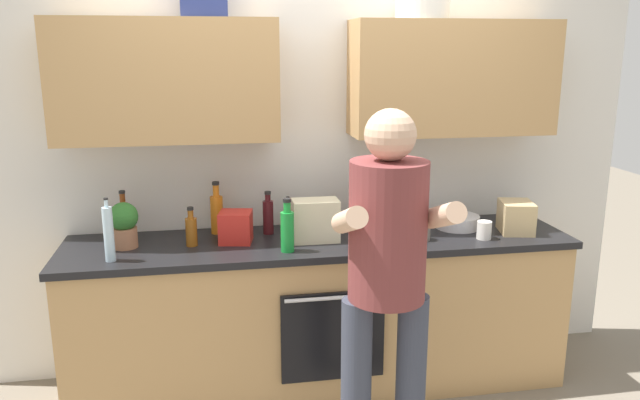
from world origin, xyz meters
TOP-DOWN VIEW (x-y plane):
  - ground_plane at (0.00, 0.00)m, footprint 12.00×12.00m
  - back_wall_unit at (-0.00, 0.27)m, footprint 4.00×0.38m
  - counter at (0.00, -0.00)m, footprint 2.84×0.67m
  - person_standing at (0.15, -0.82)m, footprint 0.49×0.45m
  - bottle_syrup at (-0.71, 0.00)m, footprint 0.06×0.06m
  - bottle_wine at (-0.28, 0.15)m, footprint 0.06×0.06m
  - bottle_soda at (-0.21, -0.19)m, footprint 0.07×0.07m
  - bottle_vinegar at (-1.08, 0.19)m, footprint 0.06×0.06m
  - bottle_hotsauce at (0.32, -0.05)m, footprint 0.08×0.08m
  - bottle_water at (-1.11, -0.18)m, footprint 0.05×0.05m
  - bottle_soy at (-0.16, 0.21)m, footprint 0.05×0.05m
  - bottle_juice at (-0.57, 0.21)m, footprint 0.07×0.07m
  - cup_stoneware at (0.56, -0.12)m, footprint 0.09×0.09m
  - cup_ceramic at (0.52, 0.19)m, footprint 0.09×0.09m
  - cup_coffee at (0.90, -0.16)m, footprint 0.08×0.08m
  - mixing_bowl at (0.84, 0.07)m, footprint 0.26×0.26m
  - knife_block at (0.26, 0.11)m, footprint 0.10×0.14m
  - potted_herb at (-1.06, 0.03)m, footprint 0.15×0.15m
  - grocery_bag_rice at (-0.03, -0.03)m, footprint 0.26×0.15m
  - grocery_bag_crisps at (-0.47, 0.02)m, footprint 0.20×0.19m
  - grocery_bag_bread at (1.14, -0.07)m, footprint 0.22×0.25m

SIDE VIEW (x-z plane):
  - ground_plane at x=0.00m, z-range 0.00..0.00m
  - counter at x=0.00m, z-range 0.00..0.90m
  - mixing_bowl at x=0.84m, z-range 0.90..0.97m
  - cup_stoneware at x=0.56m, z-range 0.90..0.99m
  - cup_ceramic at x=0.52m, z-range 0.90..0.99m
  - cup_coffee at x=0.90m, z-range 0.90..1.00m
  - bottle_soy at x=-0.16m, z-range 0.88..1.08m
  - grocery_bag_crisps at x=-0.47m, z-range 0.90..1.07m
  - bottle_syrup at x=-0.71m, z-range 0.88..1.10m
  - grocery_bag_bread at x=1.14m, z-range 0.90..1.08m
  - bottle_hotsauce at x=0.32m, z-range 0.87..1.12m
  - bottle_wine at x=-0.28m, z-range 0.88..1.13m
  - person_standing at x=0.15m, z-range 0.16..1.86m
  - bottle_vinegar at x=-1.08m, z-range 0.88..1.15m
  - grocery_bag_rice at x=-0.03m, z-range 0.90..1.13m
  - bottle_soda at x=-0.21m, z-range 0.88..1.16m
  - bottle_juice at x=-0.57m, z-range 0.87..1.18m
  - knife_block at x=0.26m, z-range 0.87..1.18m
  - potted_herb at x=-1.06m, z-range 0.91..1.16m
  - bottle_water at x=-1.11m, z-range 0.88..1.21m
  - back_wall_unit at x=0.00m, z-range 0.25..2.75m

